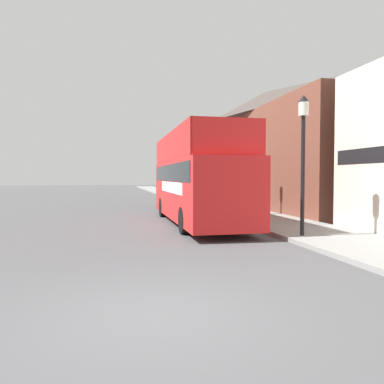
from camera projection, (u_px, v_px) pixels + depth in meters
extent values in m
plane|color=#4C4C4F|center=(119.00, 207.00, 25.99)|extent=(144.00, 144.00, 0.00)
cube|color=gray|center=(221.00, 207.00, 24.48)|extent=(3.27, 108.00, 0.14)
cube|color=brown|center=(265.00, 163.00, 28.83)|extent=(6.00, 25.10, 6.25)
pyramid|color=#473D38|center=(266.00, 107.00, 28.66)|extent=(6.00, 25.10, 2.33)
cube|color=red|center=(197.00, 190.00, 16.47)|extent=(2.63, 10.11, 2.46)
cube|color=white|center=(200.00, 187.00, 15.97)|extent=(2.59, 5.58, 0.45)
cube|color=black|center=(197.00, 173.00, 16.44)|extent=(2.65, 9.31, 0.70)
cube|color=red|center=(197.00, 160.00, 16.42)|extent=(2.62, 9.31, 0.10)
cube|color=red|center=(170.00, 146.00, 16.14)|extent=(0.19, 9.28, 1.12)
cube|color=red|center=(224.00, 147.00, 16.64)|extent=(0.19, 9.28, 1.12)
cube|color=red|center=(229.00, 135.00, 11.89)|extent=(2.50, 0.10, 1.12)
cube|color=red|center=(181.00, 152.00, 20.24)|extent=(2.52, 1.44, 1.12)
cylinder|color=black|center=(163.00, 207.00, 19.33)|extent=(0.29, 0.98, 0.98)
cylinder|color=black|center=(205.00, 207.00, 19.79)|extent=(0.29, 0.98, 0.98)
cylinder|color=black|center=(184.00, 221.00, 13.42)|extent=(0.29, 0.98, 0.98)
cylinder|color=black|center=(244.00, 219.00, 13.88)|extent=(0.29, 0.98, 0.98)
cube|color=black|center=(177.00, 199.00, 25.03)|extent=(1.76, 4.27, 0.84)
cube|color=black|center=(177.00, 189.00, 24.88)|extent=(1.53, 2.06, 0.52)
cylinder|color=black|center=(162.00, 202.00, 26.17)|extent=(0.21, 0.68, 0.68)
cylinder|color=black|center=(185.00, 201.00, 26.50)|extent=(0.21, 0.68, 0.68)
cylinder|color=black|center=(168.00, 204.00, 23.59)|extent=(0.21, 0.68, 0.68)
cylinder|color=black|center=(192.00, 204.00, 23.92)|extent=(0.21, 0.68, 0.68)
cylinder|color=black|center=(303.00, 176.00, 12.19)|extent=(0.13, 0.13, 3.89)
cylinder|color=silver|center=(304.00, 109.00, 12.10)|extent=(0.32, 0.32, 0.45)
cone|color=black|center=(304.00, 98.00, 12.09)|extent=(0.35, 0.35, 0.22)
cylinder|color=black|center=(233.00, 176.00, 19.12)|extent=(0.13, 0.13, 3.95)
cylinder|color=silver|center=(233.00, 133.00, 19.04)|extent=(0.32, 0.32, 0.45)
cone|color=black|center=(233.00, 126.00, 19.02)|extent=(0.35, 0.35, 0.22)
cylinder|color=black|center=(198.00, 176.00, 26.04)|extent=(0.13, 0.13, 3.97)
cylinder|color=silver|center=(198.00, 144.00, 25.95)|extent=(0.32, 0.32, 0.45)
cone|color=black|center=(198.00, 139.00, 25.94)|extent=(0.35, 0.35, 0.22)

